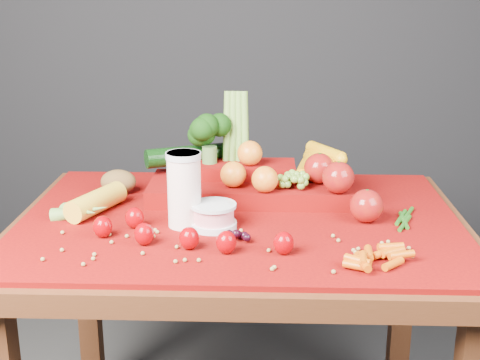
{
  "coord_description": "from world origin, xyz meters",
  "views": [
    {
      "loc": [
        0.06,
        -1.52,
        1.32
      ],
      "look_at": [
        0.0,
        0.02,
        0.85
      ],
      "focal_mm": 50.0,
      "sensor_mm": 36.0,
      "label": 1
    }
  ],
  "objects_px": {
    "milk_glass": "(184,187)",
    "produce_mound": "(259,176)",
    "table": "(240,258)",
    "yogurt_bowl": "(214,215)"
  },
  "relations": [
    {
      "from": "milk_glass",
      "to": "yogurt_bowl",
      "type": "xyz_separation_m",
      "value": [
        0.07,
        -0.01,
        -0.06
      ]
    },
    {
      "from": "milk_glass",
      "to": "yogurt_bowl",
      "type": "distance_m",
      "value": 0.09
    },
    {
      "from": "yogurt_bowl",
      "to": "produce_mound",
      "type": "relative_size",
      "value": 0.18
    },
    {
      "from": "milk_glass",
      "to": "produce_mound",
      "type": "distance_m",
      "value": 0.28
    },
    {
      "from": "yogurt_bowl",
      "to": "produce_mound",
      "type": "height_order",
      "value": "produce_mound"
    },
    {
      "from": "yogurt_bowl",
      "to": "produce_mound",
      "type": "xyz_separation_m",
      "value": [
        0.1,
        0.23,
        0.03
      ]
    },
    {
      "from": "yogurt_bowl",
      "to": "milk_glass",
      "type": "bearing_deg",
      "value": 170.29
    },
    {
      "from": "table",
      "to": "milk_glass",
      "type": "distance_m",
      "value": 0.24
    },
    {
      "from": "table",
      "to": "milk_glass",
      "type": "height_order",
      "value": "milk_glass"
    },
    {
      "from": "milk_glass",
      "to": "yogurt_bowl",
      "type": "relative_size",
      "value": 1.64
    }
  ]
}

